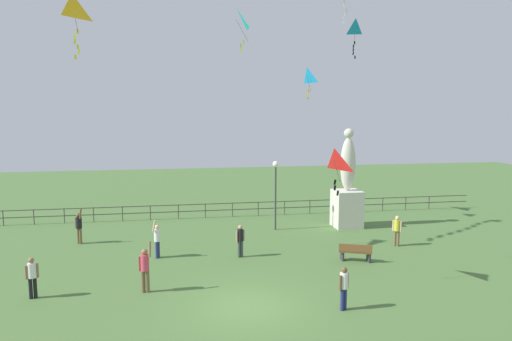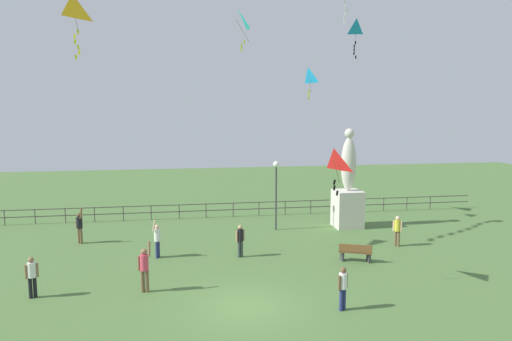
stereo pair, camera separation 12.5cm
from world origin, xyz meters
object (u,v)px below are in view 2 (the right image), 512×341
object	(u,v)px
person_2	(397,229)
kite_0	(237,21)
park_bench	(355,252)
person_5	(240,239)
kite_1	(308,76)
kite_5	(356,29)
lamppost	(276,179)
person_1	(343,286)
kite_6	(334,161)
person_6	(157,238)
statue_monument	(348,195)
person_3	(144,267)
person_0	(80,225)
person_4	(32,274)
kite_4	(73,9)

from	to	relation	value
person_2	kite_0	xyz separation A→B (m)	(-7.60, 5.05, 11.01)
park_bench	person_5	xyz separation A→B (m)	(-5.14, 1.57, 0.43)
kite_1	kite_5	distance (m)	4.11
lamppost	person_1	world-z (taller)	lamppost
person_1	kite_6	xyz separation A→B (m)	(0.22, 1.93, 4.14)
person_6	kite_5	distance (m)	17.53
statue_monument	person_3	bearing A→B (deg)	-143.52
person_3	person_6	size ratio (longest dim) A/B	1.08
person_0	kite_1	distance (m)	16.06
person_4	kite_6	world-z (taller)	kite_6
person_0	person_5	bearing A→B (deg)	-24.29
person_1	kite_4	world-z (taller)	kite_4
park_bench	person_3	world-z (taller)	person_3
kite_5	park_bench	bearing A→B (deg)	-109.80
lamppost	person_3	distance (m)	10.99
person_3	person_1	bearing A→B (deg)	-21.94
park_bench	kite_4	distance (m)	16.56
person_4	person_6	distance (m)	5.99
lamppost	person_3	bearing A→B (deg)	-129.56
kite_1	park_bench	bearing A→B (deg)	-91.01
kite_1	kite_5	size ratio (longest dim) A/B	0.85
person_3	kite_5	distance (m)	19.59
kite_0	kite_4	bearing A→B (deg)	-147.97
park_bench	kite_6	world-z (taller)	kite_6
person_3	park_bench	bearing A→B (deg)	12.59
statue_monument	kite_0	world-z (taller)	kite_0
statue_monument	kite_6	bearing A→B (deg)	-113.97
lamppost	person_2	distance (m)	7.22
person_0	kite_5	bearing A→B (deg)	11.51
park_bench	kite_1	bearing A→B (deg)	88.99
person_0	kite_1	size ratio (longest dim) A/B	0.96
person_3	kite_0	size ratio (longest dim) A/B	0.86
person_4	person_0	bearing A→B (deg)	87.89
kite_0	person_0	bearing A→B (deg)	-167.66
person_2	person_5	size ratio (longest dim) A/B	1.01
statue_monument	person_1	bearing A→B (deg)	-111.18
person_5	kite_6	world-z (taller)	kite_6
statue_monument	person_0	world-z (taller)	statue_monument
person_1	kite_6	distance (m)	4.57
statue_monument	person_1	size ratio (longest dim) A/B	3.79
person_2	kite_6	bearing A→B (deg)	-136.30
person_4	lamppost	bearing A→B (deg)	36.82
statue_monument	person_6	world-z (taller)	statue_monument
person_2	person_5	bearing A→B (deg)	-176.90
person_2	person_6	world-z (taller)	person_6
person_1	person_0	bearing A→B (deg)	136.95
park_bench	person_2	bearing A→B (deg)	33.51
person_3	person_4	bearing A→B (deg)	178.34
park_bench	kite_0	distance (m)	14.21
person_5	kite_4	size ratio (longest dim) A/B	0.56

